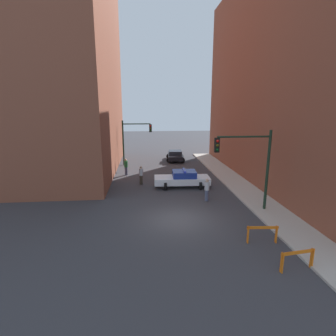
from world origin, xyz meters
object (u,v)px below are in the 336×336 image
pedestrian_sidewalk (207,189)px  parked_car_near (175,155)px  traffic_light_near (251,159)px  police_car (182,179)px  pedestrian_crossing (141,175)px  pedestrian_corner (126,167)px  barrier_mid (262,232)px  barrier_front (298,257)px  traffic_light_far (133,136)px

pedestrian_sidewalk → parked_car_near: bearing=97.0°
traffic_light_near → police_car: (-3.49, 5.73, -2.81)m
traffic_light_near → parked_car_near: traffic_light_near is taller
police_car → parked_car_near: size_ratio=1.08×
parked_car_near → pedestrian_crossing: pedestrian_crossing is taller
pedestrian_corner → parked_car_near: bearing=-50.1°
pedestrian_corner → barrier_mid: size_ratio=1.04×
pedestrian_crossing → pedestrian_corner: 3.75m
barrier_front → barrier_mid: size_ratio=1.00×
parked_car_near → barrier_front: (2.35, -23.45, -0.06)m
parked_car_near → pedestrian_sidewalk: bearing=-83.6°
pedestrian_sidewalk → traffic_light_far: bearing=119.1°
traffic_light_far → barrier_mid: traffic_light_far is taller
parked_car_near → pedestrian_crossing: bearing=-108.4°
pedestrian_crossing → pedestrian_sidewalk: size_ratio=1.00×
parked_car_near → pedestrian_crossing: 11.05m
traffic_light_near → barrier_mid: traffic_light_near is taller
traffic_light_far → pedestrian_sidewalk: traffic_light_far is taller
pedestrian_crossing → traffic_light_near: bearing=-155.5°
traffic_light_far → barrier_mid: (7.16, -19.13, -2.78)m
police_car → barrier_mid: size_ratio=2.98×
parked_car_near → traffic_light_far: bearing=-155.2°
parked_car_near → barrier_front: 23.56m
traffic_light_far → pedestrian_sidewalk: size_ratio=3.13×
traffic_light_near → barrier_front: traffic_light_near is taller
police_car → pedestrian_sidewalk: (1.27, -3.56, 0.14)m
pedestrian_corner → barrier_front: 18.55m
barrier_front → traffic_light_far: bearing=109.5°
traffic_light_far → parked_car_near: bearing=20.5°
police_car → pedestrian_corner: 6.78m
traffic_light_far → pedestrian_crossing: traffic_light_far is taller
pedestrian_crossing → pedestrian_sidewalk: same height
traffic_light_far → barrier_mid: 20.62m
barrier_front → pedestrian_crossing: bearing=116.5°
pedestrian_sidewalk → barrier_front: size_ratio=1.04×
pedestrian_corner → barrier_mid: 16.26m
police_car → pedestrian_sidewalk: pedestrian_sidewalk is taller
parked_car_near → barrier_mid: (1.90, -21.11, -0.06)m
traffic_light_near → pedestrian_sidewalk: (-2.21, 2.17, -2.67)m
barrier_front → traffic_light_near: bearing=86.3°
traffic_light_near → traffic_light_far: bearing=118.1°
barrier_front → parked_car_near: bearing=95.7°
traffic_light_near → pedestrian_crossing: (-7.03, 6.81, -2.67)m
police_car → parked_car_near: 11.30m
traffic_light_near → traffic_light_far: traffic_light_near is taller
pedestrian_crossing → police_car: bearing=-128.4°
pedestrian_sidewalk → barrier_mid: 6.42m
barrier_front → barrier_mid: (-0.45, 2.34, 0.00)m
traffic_light_near → barrier_front: 7.09m
pedestrian_corner → traffic_light_near: bearing=-149.6°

